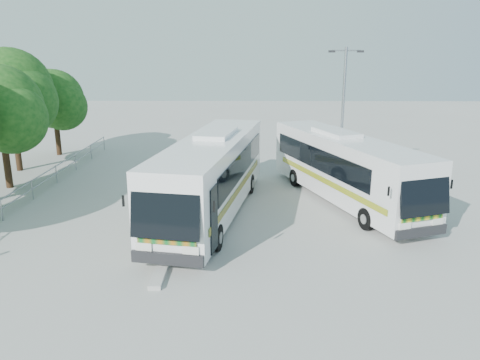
{
  "coord_description": "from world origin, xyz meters",
  "views": [
    {
      "loc": [
        0.51,
        -18.86,
        7.1
      ],
      "look_at": [
        0.24,
        1.22,
        1.53
      ],
      "focal_mm": 35.0,
      "sensor_mm": 36.0,
      "label": 1
    }
  ],
  "objects_px": {
    "coach_adjacent": "(345,167)",
    "coach_main": "(212,174)",
    "tree_far_c": "(1,108)",
    "lamppost": "(343,112)",
    "tree_far_e": "(55,99)",
    "tree_far_d": "(11,91)"
  },
  "relations": [
    {
      "from": "tree_far_e",
      "to": "lamppost",
      "type": "distance_m",
      "value": 19.75
    },
    {
      "from": "tree_far_c",
      "to": "tree_far_d",
      "type": "bearing_deg",
      "value": 107.83
    },
    {
      "from": "coach_main",
      "to": "coach_adjacent",
      "type": "relative_size",
      "value": 1.09
    },
    {
      "from": "tree_far_e",
      "to": "coach_adjacent",
      "type": "distance_m",
      "value": 20.76
    },
    {
      "from": "coach_main",
      "to": "tree_far_e",
      "type": "bearing_deg",
      "value": 143.56
    },
    {
      "from": "tree_far_c",
      "to": "coach_main",
      "type": "bearing_deg",
      "value": -20.0
    },
    {
      "from": "tree_far_c",
      "to": "coach_main",
      "type": "distance_m",
      "value": 12.07
    },
    {
      "from": "tree_far_e",
      "to": "tree_far_c",
      "type": "bearing_deg",
      "value": -86.46
    },
    {
      "from": "tree_far_d",
      "to": "tree_far_e",
      "type": "distance_m",
      "value": 4.65
    },
    {
      "from": "tree_far_e",
      "to": "coach_main",
      "type": "relative_size",
      "value": 0.47
    },
    {
      "from": "tree_far_d",
      "to": "lamppost",
      "type": "distance_m",
      "value": 19.13
    },
    {
      "from": "coach_main",
      "to": "tree_far_c",
      "type": "bearing_deg",
      "value": 170.06
    },
    {
      "from": "coach_main",
      "to": "lamppost",
      "type": "xyz_separation_m",
      "value": [
        6.52,
        4.45,
        2.16
      ]
    },
    {
      "from": "tree_far_e",
      "to": "lamppost",
      "type": "height_order",
      "value": "lamppost"
    },
    {
      "from": "coach_main",
      "to": "coach_adjacent",
      "type": "distance_m",
      "value": 6.52
    },
    {
      "from": "coach_main",
      "to": "lamppost",
      "type": "bearing_deg",
      "value": 44.38
    },
    {
      "from": "coach_main",
      "to": "coach_adjacent",
      "type": "height_order",
      "value": "coach_main"
    },
    {
      "from": "coach_adjacent",
      "to": "coach_main",
      "type": "bearing_deg",
      "value": 177.21
    },
    {
      "from": "tree_far_c",
      "to": "tree_far_e",
      "type": "bearing_deg",
      "value": 93.54
    },
    {
      "from": "tree_far_c",
      "to": "lamppost",
      "type": "height_order",
      "value": "lamppost"
    },
    {
      "from": "tree_far_d",
      "to": "coach_adjacent",
      "type": "relative_size",
      "value": 0.64
    },
    {
      "from": "tree_far_c",
      "to": "coach_adjacent",
      "type": "relative_size",
      "value": 0.57
    }
  ]
}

